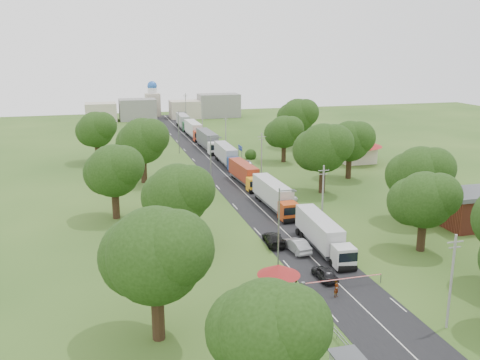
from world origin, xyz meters
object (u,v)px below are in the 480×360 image
object	(u,v)px
truck_0	(322,234)
car_lane_mid	(297,245)
boom_barrier	(331,281)
pedestrian_near	(336,289)
car_lane_front	(325,273)
info_sign	(240,151)
guard_booth	(279,276)

from	to	relation	value
truck_0	car_lane_mid	world-z (taller)	truck_0
boom_barrier	pedestrian_near	world-z (taller)	pedestrian_near
car_lane_front	pedestrian_near	xyz separation A→B (m)	(-0.59, -4.20, 0.17)
info_sign	truck_0	size ratio (longest dim) A/B	0.29
info_sign	car_lane_front	size ratio (longest dim) A/B	0.98
info_sign	truck_0	bearing A→B (deg)	-93.46
boom_barrier	car_lane_front	xyz separation A→B (m)	(0.36, 2.41, -0.18)
truck_0	car_lane_mid	distance (m)	3.47
car_lane_front	car_lane_mid	size ratio (longest dim) A/B	0.84
car_lane_front	guard_booth	bearing A→B (deg)	19.67
guard_booth	car_lane_mid	world-z (taller)	guard_booth
car_lane_front	boom_barrier	bearing A→B (deg)	79.96
info_sign	car_lane_mid	distance (m)	49.66
guard_booth	car_lane_front	xyz separation A→B (m)	(6.20, 2.42, -1.45)
car_lane_mid	guard_booth	bearing A→B (deg)	54.34
guard_booth	info_sign	distance (m)	61.27
boom_barrier	truck_0	world-z (taller)	truck_0
guard_booth	car_lane_mid	xyz separation A→B (m)	(6.20, 10.77, -1.34)
boom_barrier	truck_0	xyz separation A→B (m)	(3.57, 10.57, 1.21)
car_lane_mid	truck_0	bearing A→B (deg)	170.68
guard_booth	car_lane_front	size ratio (longest dim) A/B	1.05
info_sign	car_lane_front	xyz separation A→B (m)	(-6.20, -57.59, -2.29)
boom_barrier	info_sign	size ratio (longest dim) A/B	2.25
boom_barrier	guard_booth	xyz separation A→B (m)	(-5.84, -0.00, 1.27)
pedestrian_near	guard_booth	bearing A→B (deg)	126.24
info_sign	pedestrian_near	world-z (taller)	info_sign
guard_booth	car_lane_mid	distance (m)	12.50
guard_booth	pedestrian_near	size ratio (longest dim) A/B	2.50
car_lane_front	car_lane_mid	distance (m)	8.36
boom_barrier	guard_booth	bearing A→B (deg)	-179.99
pedestrian_near	truck_0	bearing A→B (deg)	36.80
guard_booth	car_lane_mid	bearing A→B (deg)	60.08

